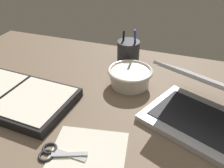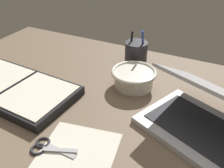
% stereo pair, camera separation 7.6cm
% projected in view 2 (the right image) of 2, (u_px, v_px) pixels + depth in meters
% --- Properties ---
extents(desk_top, '(1.40, 1.00, 0.02)m').
position_uv_depth(desk_top, '(93.00, 117.00, 0.75)').
color(desk_top, '#75604C').
rests_on(desk_top, ground).
extents(laptop, '(0.41, 0.37, 0.17)m').
position_uv_depth(laptop, '(212.00, 120.00, 0.65)').
color(laptop, '#B7B7BC').
rests_on(laptop, desk_top).
extents(bowl, '(0.16, 0.16, 0.06)m').
position_uv_depth(bowl, '(134.00, 77.00, 0.86)').
color(bowl, silver).
rests_on(bowl, desk_top).
extents(pen_cup, '(0.09, 0.09, 0.16)m').
position_uv_depth(pen_cup, '(136.00, 54.00, 0.97)').
color(pen_cup, '#28282D').
rests_on(pen_cup, desk_top).
extents(planner, '(0.42, 0.25, 0.03)m').
position_uv_depth(planner, '(16.00, 89.00, 0.83)').
color(planner, black).
rests_on(planner, desk_top).
extents(scissors, '(0.12, 0.06, 0.01)m').
position_uv_depth(scissors, '(45.00, 147.00, 0.63)').
color(scissors, '#B7B7BC').
rests_on(scissors, desk_top).
extents(paper_sheet_front, '(0.23, 0.29, 0.00)m').
position_uv_depth(paper_sheet_front, '(71.00, 165.00, 0.59)').
color(paper_sheet_front, silver).
rests_on(paper_sheet_front, desk_top).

